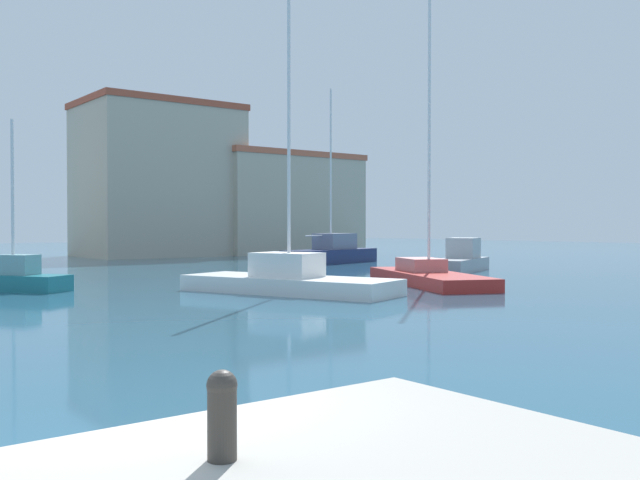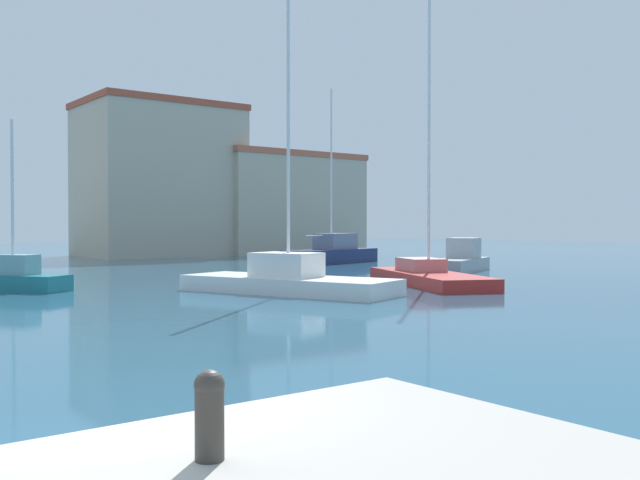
{
  "view_description": "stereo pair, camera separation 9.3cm",
  "coord_description": "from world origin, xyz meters",
  "px_view_note": "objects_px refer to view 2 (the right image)",
  "views": [
    {
      "loc": [
        -2.28,
        -5.92,
        2.43
      ],
      "look_at": [
        18.0,
        20.43,
        1.77
      ],
      "focal_mm": 40.16,
      "sensor_mm": 36.0,
      "label": 1
    },
    {
      "loc": [
        -2.2,
        -5.97,
        2.43
      ],
      "look_at": [
        18.0,
        20.43,
        1.77
      ],
      "focal_mm": 40.16,
      "sensor_mm": 36.0,
      "label": 2
    }
  ],
  "objects_px": {
    "sailboat_white_far_left": "(288,279)",
    "motorboat_grey_center_channel": "(461,260)",
    "mooring_bollard": "(209,411)",
    "sailboat_navy_far_right": "(332,252)",
    "sailboat_teal_outer_mooring": "(14,278)",
    "sailboat_red_near_pier": "(427,274)"
  },
  "relations": [
    {
      "from": "sailboat_white_far_left",
      "to": "motorboat_grey_center_channel",
      "type": "xyz_separation_m",
      "value": [
        14.34,
        4.5,
        0.1
      ]
    },
    {
      "from": "mooring_bollard",
      "to": "motorboat_grey_center_channel",
      "type": "distance_m",
      "value": 34.54
    },
    {
      "from": "mooring_bollard",
      "to": "sailboat_navy_far_right",
      "type": "relative_size",
      "value": 0.05
    },
    {
      "from": "sailboat_red_near_pier",
      "to": "sailboat_white_far_left",
      "type": "bearing_deg",
      "value": 177.37
    },
    {
      "from": "sailboat_red_near_pier",
      "to": "sailboat_navy_far_right",
      "type": "bearing_deg",
      "value": 64.9
    },
    {
      "from": "sailboat_navy_far_right",
      "to": "sailboat_white_far_left",
      "type": "bearing_deg",
      "value": -132.82
    },
    {
      "from": "mooring_bollard",
      "to": "sailboat_red_near_pier",
      "type": "xyz_separation_m",
      "value": [
        19.4,
        16.84,
        -0.83
      ]
    },
    {
      "from": "mooring_bollard",
      "to": "sailboat_navy_far_right",
      "type": "xyz_separation_m",
      "value": [
        26.69,
        32.41,
        -0.54
      ]
    },
    {
      "from": "mooring_bollard",
      "to": "sailboat_teal_outer_mooring",
      "type": "xyz_separation_m",
      "value": [
        4.94,
        24.13,
        -0.76
      ]
    },
    {
      "from": "sailboat_red_near_pier",
      "to": "sailboat_teal_outer_mooring",
      "type": "bearing_deg",
      "value": 153.27
    },
    {
      "from": "sailboat_navy_far_right",
      "to": "sailboat_red_near_pier",
      "type": "xyz_separation_m",
      "value": [
        -7.29,
        -15.57,
        -0.29
      ]
    },
    {
      "from": "sailboat_teal_outer_mooring",
      "to": "sailboat_navy_far_right",
      "type": "bearing_deg",
      "value": 20.85
    },
    {
      "from": "mooring_bollard",
      "to": "motorboat_grey_center_channel",
      "type": "xyz_separation_m",
      "value": [
        26.9,
        21.66,
        -0.66
      ]
    },
    {
      "from": "sailboat_white_far_left",
      "to": "motorboat_grey_center_channel",
      "type": "bearing_deg",
      "value": 17.42
    },
    {
      "from": "mooring_bollard",
      "to": "sailboat_red_near_pier",
      "type": "relative_size",
      "value": 0.04
    },
    {
      "from": "sailboat_white_far_left",
      "to": "sailboat_navy_far_right",
      "type": "xyz_separation_m",
      "value": [
        14.13,
        15.25,
        0.22
      ]
    },
    {
      "from": "sailboat_teal_outer_mooring",
      "to": "sailboat_red_near_pier",
      "type": "bearing_deg",
      "value": -26.73
    },
    {
      "from": "sailboat_navy_far_right",
      "to": "motorboat_grey_center_channel",
      "type": "relative_size",
      "value": 1.94
    },
    {
      "from": "sailboat_teal_outer_mooring",
      "to": "sailboat_navy_far_right",
      "type": "distance_m",
      "value": 23.28
    },
    {
      "from": "mooring_bollard",
      "to": "sailboat_red_near_pier",
      "type": "bearing_deg",
      "value": 40.97
    },
    {
      "from": "mooring_bollard",
      "to": "sailboat_teal_outer_mooring",
      "type": "bearing_deg",
      "value": 78.43
    },
    {
      "from": "sailboat_white_far_left",
      "to": "motorboat_grey_center_channel",
      "type": "distance_m",
      "value": 15.03
    }
  ]
}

